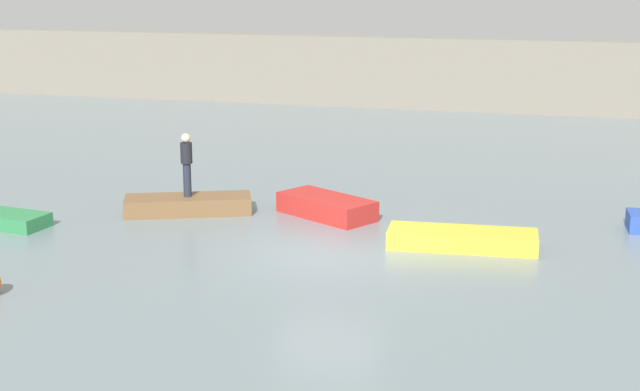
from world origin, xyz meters
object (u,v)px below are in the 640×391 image
rowboat_brown (188,205)px  rowboat_yellow (462,239)px  person_dark_shirt (187,161)px  rowboat_red (327,207)px

rowboat_brown → rowboat_yellow: (7.68, -1.26, -0.02)m
rowboat_brown → person_dark_shirt: (0.00, 0.00, 1.23)m
rowboat_red → rowboat_yellow: 4.36m
rowboat_red → rowboat_yellow: rowboat_red is taller
rowboat_red → rowboat_yellow: bearing=3.9°
rowboat_red → rowboat_brown: bearing=-139.5°
rowboat_brown → rowboat_yellow: rowboat_brown is taller
rowboat_yellow → rowboat_red: bearing=149.1°
rowboat_brown → rowboat_yellow: bearing=-31.6°
rowboat_brown → rowboat_red: rowboat_red is taller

